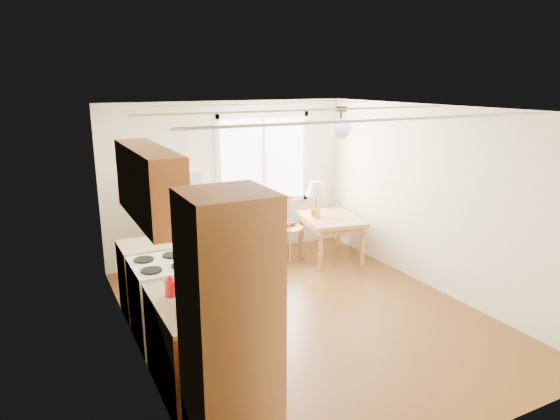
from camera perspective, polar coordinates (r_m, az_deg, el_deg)
room_shell at (r=5.84m, az=3.12°, el=-0.85°), size 4.60×5.60×2.62m
kitchen_run at (r=4.80m, az=-11.26°, el=-9.88°), size 0.65×3.40×2.20m
window_unit at (r=8.20m, az=-1.91°, el=5.81°), size 1.64×0.05×1.51m
pendant_light at (r=6.37m, az=6.94°, el=9.38°), size 0.26×0.26×0.40m
refrigerator at (r=7.50m, az=-11.82°, el=-1.40°), size 0.68×0.69×1.55m
bench at (r=7.89m, az=-2.88°, el=-2.23°), size 1.32×0.67×0.58m
dining_table at (r=8.03m, az=5.81°, el=-1.48°), size 1.03×1.24×0.69m
chair at (r=7.88m, az=0.48°, el=-1.36°), size 0.54×0.54×1.10m
table_lamp at (r=7.86m, az=4.13°, el=2.13°), size 0.33×0.33×0.58m
coffee_maker at (r=4.44m, az=-10.28°, el=-9.27°), size 0.23×0.27×0.35m
kettle at (r=4.69m, az=-12.41°, el=-8.62°), size 0.10×0.10×0.20m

